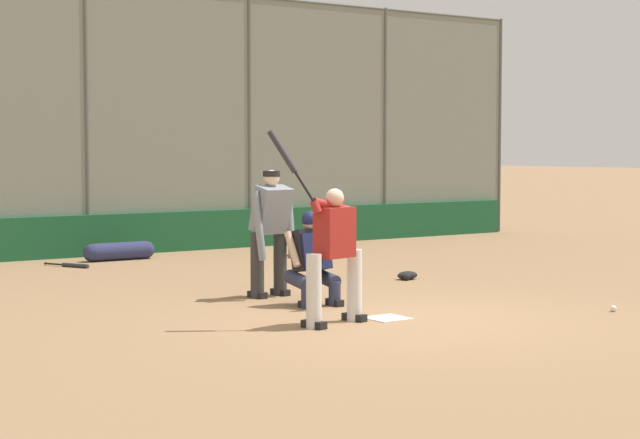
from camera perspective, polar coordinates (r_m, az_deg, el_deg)
ground_plane at (r=11.83m, az=3.61°, el=-5.30°), size 160.00×160.00×0.00m
home_plate_marker at (r=11.83m, az=3.61°, el=-5.28°), size 0.43×0.43×0.01m
backstop_fence at (r=19.08m, az=-12.35°, el=5.55°), size 19.81×0.08×4.79m
padding_wall at (r=19.03m, az=-12.15°, el=-0.84°), size 19.34×0.18×0.73m
bleachers_beyond at (r=22.48m, az=-6.49°, el=-0.03°), size 13.81×1.95×1.16m
batter_at_plate at (r=11.32m, az=0.72°, el=-1.67°), size 1.06×0.57×2.07m
catcher_behind_plate at (r=12.73m, az=-0.32°, el=-2.00°), size 0.60×0.70×1.13m
umpire_home at (r=13.45m, az=-2.64°, el=-0.53°), size 0.65×0.45×1.60m
spare_bat_near_backstop at (r=17.34m, az=-13.09°, el=-2.39°), size 0.44×0.83×0.07m
spare_bat_by_padding at (r=18.25m, az=-1.39°, el=-1.99°), size 0.16×0.91×0.07m
fielding_glove_on_dirt at (r=15.37m, az=4.68°, el=-2.99°), size 0.33×0.25×0.12m
baseball_loose at (r=12.77m, az=15.38°, el=-4.59°), size 0.07×0.07×0.07m
equipment_bag_dugout_side at (r=18.29m, az=-10.65°, el=-1.67°), size 1.27×0.30×0.30m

